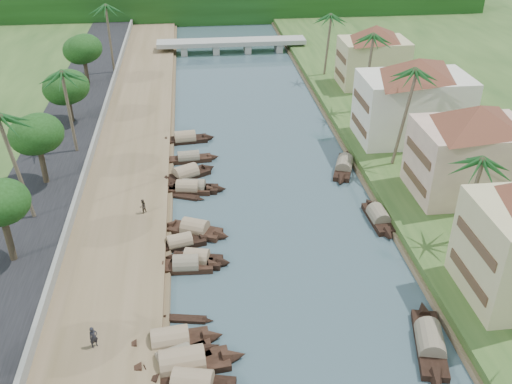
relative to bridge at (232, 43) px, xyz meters
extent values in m
plane|color=#394F56|center=(0.00, -72.00, -1.72)|extent=(220.00, 220.00, 0.00)
cube|color=brown|center=(-16.00, -52.00, -1.32)|extent=(10.00, 180.00, 0.80)
cube|color=#2B491D|center=(19.00, -52.00, -1.12)|extent=(16.00, 180.00, 1.20)
cube|color=black|center=(-24.50, -52.00, -1.02)|extent=(8.00, 180.00, 1.40)
cube|color=slate|center=(-20.20, -52.00, -0.37)|extent=(0.40, 180.00, 1.10)
cube|color=#15350E|center=(0.00, 23.00, 2.28)|extent=(120.00, 4.00, 8.00)
cube|color=#15350E|center=(0.00, 28.00, 2.28)|extent=(120.00, 4.00, 8.00)
cube|color=#98998F|center=(0.00, 0.00, 0.28)|extent=(28.00, 4.00, 0.80)
cube|color=#98998F|center=(-9.00, 0.00, -0.82)|extent=(1.20, 3.50, 1.80)
cube|color=#98998F|center=(-3.00, 0.00, -0.82)|extent=(1.20, 3.50, 1.80)
cube|color=#98998F|center=(3.00, 0.00, -0.82)|extent=(1.20, 3.50, 1.80)
cube|color=#98998F|center=(9.00, 0.00, -0.82)|extent=(1.20, 3.50, 1.80)
cube|color=brown|center=(12.95, -74.00, 1.48)|extent=(0.10, 6.40, 0.90)
cube|color=brown|center=(12.95, -74.00, 4.68)|extent=(0.10, 6.40, 0.90)
cube|color=beige|center=(20.00, -58.00, 3.23)|extent=(11.00, 8.00, 7.50)
pyramid|color=brown|center=(20.00, -58.00, 8.08)|extent=(14.11, 14.11, 2.20)
cube|color=brown|center=(14.45, -58.00, 1.35)|extent=(0.10, 6.40, 0.90)
cube|color=brown|center=(14.45, -58.00, 4.35)|extent=(0.10, 6.40, 0.90)
cube|color=silver|center=(19.00, -44.00, 3.48)|extent=(13.00, 8.00, 8.00)
pyramid|color=brown|center=(19.00, -44.00, 8.58)|extent=(15.59, 15.59, 2.20)
cube|color=brown|center=(12.45, -44.00, 1.48)|extent=(0.10, 6.40, 0.90)
cube|color=brown|center=(12.45, -44.00, 4.68)|extent=(0.10, 6.40, 0.90)
cube|color=#CABD87|center=(20.00, -24.00, 2.98)|extent=(10.00, 7.00, 7.00)
pyramid|color=brown|center=(20.00, -24.00, 7.58)|extent=(12.62, 12.62, 2.20)
cube|color=brown|center=(14.95, -24.00, 1.23)|extent=(0.10, 5.60, 0.90)
cube|color=brown|center=(14.95, -24.00, 4.03)|extent=(0.10, 5.60, 0.90)
cone|color=black|center=(-11.94, -79.25, -1.44)|extent=(2.05, 2.18, 2.03)
cylinder|color=#967E5F|center=(-8.82, -79.97, -1.14)|extent=(4.77, 3.06, 2.14)
cube|color=black|center=(-9.51, -77.93, -1.52)|extent=(6.95, 2.82, 0.70)
cone|color=black|center=(-5.77, -77.53, -1.44)|extent=(2.13, 2.10, 2.12)
cone|color=black|center=(-13.24, -78.33, -1.44)|extent=(2.13, 2.10, 2.12)
cylinder|color=#967E5F|center=(-9.51, -77.93, -1.14)|extent=(5.37, 2.73, 2.20)
cube|color=black|center=(-10.05, -77.52, -1.52)|extent=(5.43, 3.37, 0.70)
cone|color=black|center=(-7.36, -76.51, -1.44)|extent=(1.92, 1.91, 1.65)
cone|color=black|center=(-12.74, -78.53, -1.44)|extent=(1.92, 1.91, 1.65)
cylinder|color=gray|center=(-10.05, -77.52, -1.14)|extent=(4.30, 3.00, 1.72)
cube|color=black|center=(-10.39, -75.66, -1.52)|extent=(6.01, 2.56, 0.70)
cone|color=black|center=(-7.17, -75.33, -1.44)|extent=(1.87, 1.94, 1.97)
cone|color=black|center=(-13.62, -75.99, -1.44)|extent=(1.87, 1.94, 1.97)
cylinder|color=#967E5F|center=(-10.39, -75.66, -1.14)|extent=(4.65, 2.50, 2.06)
cube|color=black|center=(-8.20, -65.65, -1.52)|extent=(4.81, 2.78, 0.70)
cone|color=black|center=(-5.76, -66.26, -1.44)|extent=(1.68, 1.85, 1.71)
cone|color=black|center=(-10.63, -65.05, -1.44)|extent=(1.68, 1.85, 1.71)
cylinder|color=#967E5F|center=(-8.20, -65.65, -1.14)|extent=(3.79, 2.59, 1.81)
cube|color=black|center=(-9.16, -66.43, -1.52)|extent=(4.82, 1.94, 0.70)
cone|color=black|center=(-6.52, -66.56, -1.44)|extent=(1.46, 1.60, 1.68)
cone|color=black|center=(-11.79, -66.29, -1.44)|extent=(1.46, 1.60, 1.68)
cylinder|color=gray|center=(-9.16, -66.43, -1.14)|extent=(3.71, 1.95, 1.77)
cube|color=black|center=(-9.73, -62.91, -1.52)|extent=(5.04, 2.67, 0.70)
cone|color=black|center=(-7.14, -62.24, -1.44)|extent=(1.68, 1.67, 1.52)
cone|color=black|center=(-12.32, -63.58, -1.44)|extent=(1.68, 1.67, 1.52)
cylinder|color=#967E5F|center=(-9.73, -62.91, -1.14)|extent=(3.95, 2.45, 1.58)
cube|color=black|center=(-8.24, -60.85, -1.52)|extent=(5.47, 3.88, 0.70)
cone|color=black|center=(-5.65, -62.03, -1.44)|extent=(2.09, 2.20, 1.89)
cone|color=black|center=(-10.84, -59.66, -1.44)|extent=(2.09, 2.20, 1.89)
cylinder|color=#967E5F|center=(-8.24, -60.85, -1.14)|extent=(4.40, 3.44, 1.99)
cube|color=black|center=(-8.23, -52.45, -1.52)|extent=(5.50, 2.42, 0.70)
cone|color=black|center=(-5.32, -52.93, -1.44)|extent=(1.72, 1.65, 1.59)
cone|color=black|center=(-11.14, -51.97, -1.44)|extent=(1.72, 1.65, 1.59)
cylinder|color=gray|center=(-8.23, -52.45, -1.14)|extent=(4.27, 2.28, 1.64)
cube|color=black|center=(-8.88, -52.62, -1.52)|extent=(5.24, 2.46, 0.70)
cone|color=black|center=(-6.12, -53.08, -1.44)|extent=(1.68, 1.70, 1.65)
cone|color=black|center=(-11.64, -52.16, -1.44)|extent=(1.68, 1.70, 1.65)
cylinder|color=#967E5F|center=(-8.88, -52.62, -1.14)|extent=(4.08, 2.33, 1.72)
cube|color=black|center=(-9.06, -49.34, -1.52)|extent=(5.82, 4.33, 0.70)
cone|color=black|center=(-6.33, -47.87, -1.44)|extent=(2.24, 2.28, 1.90)
cone|color=black|center=(-11.79, -50.81, -1.44)|extent=(2.24, 2.28, 1.90)
cylinder|color=#967E5F|center=(-9.06, -49.34, -1.14)|extent=(4.70, 3.78, 1.99)
cube|color=black|center=(-8.68, -45.20, -1.52)|extent=(5.51, 1.90, 0.70)
cone|color=black|center=(-5.68, -44.98, -1.44)|extent=(1.62, 1.46, 1.53)
cone|color=black|center=(-11.67, -45.43, -1.44)|extent=(1.62, 1.46, 1.53)
cylinder|color=gray|center=(-8.68, -45.20, -1.14)|extent=(4.24, 1.87, 1.57)
cube|color=black|center=(-9.07, -39.56, -1.52)|extent=(5.80, 2.41, 0.70)
cone|color=black|center=(-5.95, -39.24, -1.44)|extent=(1.79, 1.81, 1.83)
cone|color=black|center=(-12.18, -39.89, -1.44)|extent=(1.79, 1.81, 1.83)
cylinder|color=#967E5F|center=(-9.07, -39.56, -1.14)|extent=(4.48, 2.34, 1.91)
cube|color=black|center=(8.74, -77.92, -1.52)|extent=(3.50, 7.09, 0.70)
cone|color=black|center=(9.64, -74.24, -1.44)|extent=(2.15, 2.29, 1.96)
cone|color=black|center=(7.84, -81.60, -1.44)|extent=(2.15, 2.29, 1.96)
cylinder|color=gray|center=(8.74, -77.92, -1.14)|extent=(3.19, 5.54, 2.02)
cube|color=black|center=(10.12, -60.71, -1.52)|extent=(1.99, 5.61, 0.70)
cone|color=black|center=(9.98, -57.63, -1.44)|extent=(1.65, 1.66, 1.76)
cone|color=black|center=(10.25, -63.78, -1.44)|extent=(1.65, 1.66, 1.76)
cylinder|color=gray|center=(10.12, -60.71, -1.14)|extent=(2.01, 4.31, 1.83)
cube|color=black|center=(9.44, -49.39, -1.52)|extent=(3.96, 6.69, 0.70)
cone|color=black|center=(10.67, -46.02, -1.44)|extent=(2.19, 2.29, 1.87)
cone|color=black|center=(8.20, -52.75, -1.44)|extent=(2.19, 2.29, 1.87)
cylinder|color=gray|center=(9.44, -49.39, -1.14)|extent=(3.50, 5.29, 1.92)
cube|color=black|center=(-9.33, -72.98, -1.62)|extent=(3.48, 1.38, 0.35)
cone|color=black|center=(-7.45, -73.34, -1.62)|extent=(0.98, 0.90, 0.75)
cone|color=black|center=(-11.20, -72.63, -1.62)|extent=(0.98, 0.90, 0.75)
cube|color=black|center=(-9.69, -53.66, -1.62)|extent=(4.12, 2.30, 0.35)
cone|color=black|center=(-7.54, -54.52, -1.62)|extent=(1.26, 1.15, 0.82)
cone|color=black|center=(-11.84, -52.79, -1.62)|extent=(1.26, 1.15, 0.82)
cylinder|color=brown|center=(16.00, -66.49, 3.67)|extent=(1.05, 0.36, 8.39)
sphere|color=#1C5420|center=(16.00, -66.49, 7.70)|extent=(3.20, 3.20, 3.20)
cylinder|color=brown|center=(15.00, -50.76, 5.08)|extent=(1.78, 0.36, 11.16)
sphere|color=#1C5420|center=(15.00, -50.76, 10.46)|extent=(3.20, 3.20, 3.20)
cylinder|color=brown|center=(16.00, -34.32, 4.80)|extent=(0.81, 0.36, 10.65)
sphere|color=#1C5420|center=(16.00, -34.32, 9.91)|extent=(3.20, 3.20, 3.20)
cylinder|color=brown|center=(-24.00, -58.20, 5.02)|extent=(1.59, 0.36, 10.66)
sphere|color=#1C5420|center=(-24.00, -58.20, 10.16)|extent=(3.20, 3.20, 3.20)
cylinder|color=brown|center=(-22.00, -43.51, 4.58)|extent=(0.58, 0.36, 9.80)
sphere|color=#1C5420|center=(-22.00, -43.51, 9.28)|extent=(3.20, 3.20, 3.20)
cylinder|color=brown|center=(14.00, -18.26, 4.31)|extent=(0.96, 0.36, 9.66)
sphere|color=#1C5420|center=(14.00, -18.26, 8.94)|extent=(3.20, 3.20, 3.20)
cylinder|color=brown|center=(-20.50, -13.79, 5.09)|extent=(0.43, 0.36, 10.83)
sphere|color=#1C5420|center=(-20.50, -13.79, 10.29)|extent=(3.20, 3.20, 3.20)
cylinder|color=#4D3F2C|center=(-24.00, -65.08, 1.60)|extent=(0.60, 0.60, 3.94)
cylinder|color=#4D3F2C|center=(-24.00, -51.11, 1.57)|extent=(0.60, 0.60, 3.86)
ellipsoid|color=#15350E|center=(-24.00, -51.11, 5.26)|extent=(4.98, 4.98, 4.10)
cylinder|color=#4D3F2C|center=(-24.00, -34.23, 1.26)|extent=(0.60, 0.60, 3.23)
ellipsoid|color=#15350E|center=(-24.00, -34.23, 4.35)|extent=(5.25, 5.25, 4.32)
cylinder|color=#4D3F2C|center=(-24.00, -19.09, 1.50)|extent=(0.60, 0.60, 3.73)
ellipsoid|color=#15350E|center=(-24.00, -19.09, 5.06)|extent=(5.16, 5.16, 4.25)
cylinder|color=#4D3F2C|center=(24.00, -41.90, 1.33)|extent=(0.60, 0.60, 3.78)
ellipsoid|color=#15350E|center=(24.00, -41.90, 4.94)|extent=(4.56, 4.56, 3.75)
imported|color=black|center=(-15.79, -75.85, -0.04)|extent=(0.77, 0.72, 1.77)
imported|color=#342B24|center=(-13.34, -57.71, -0.17)|extent=(0.92, 0.91, 1.50)
camera|label=1|loc=(-7.59, -107.26, 29.52)|focal=40.00mm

